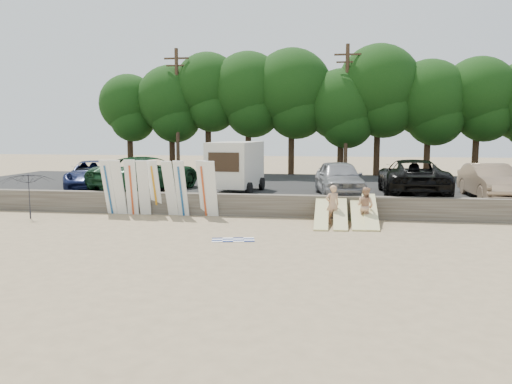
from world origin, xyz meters
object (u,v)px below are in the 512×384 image
car_3 (412,177)px  beachgoer_a (332,204)px  beach_umbrella (28,196)px  box_trailer (236,164)px  car_4 (490,181)px  car_2 (339,178)px  car_1 (147,173)px  beachgoer_b (365,206)px  car_0 (93,175)px  cooler (355,217)px

car_3 → beachgoer_a: bearing=51.0°
beachgoer_a → beach_umbrella: bearing=-14.6°
box_trailer → car_3: bearing=6.3°
car_4 → beachgoer_a: bearing=-153.2°
car_4 → beach_umbrella: bearing=-168.4°
car_2 → beach_umbrella: size_ratio=2.21×
car_1 → beachgoer_b: bearing=177.4°
car_4 → beachgoer_b: 7.27m
beach_umbrella → car_0: bearing=88.1°
car_1 → beachgoer_a: bearing=175.4°
box_trailer → beachgoer_b: (6.26, -4.56, -1.37)m
beachgoer_a → cooler: 1.38m
beachgoer_a → beach_umbrella: beach_umbrella is taller
box_trailer → beachgoer_a: (4.94, -4.41, -1.35)m
car_2 → beach_umbrella: car_2 is taller
car_2 → box_trailer: bearing=165.7°
car_4 → beachgoer_b: size_ratio=3.11×
car_0 → cooler: 14.62m
car_0 → car_4: (20.27, -0.89, 0.04)m
car_1 → cooler: car_1 is taller
box_trailer → car_0: size_ratio=0.77×
beach_umbrella → car_3: bearing=17.6°
car_3 → car_4: 3.48m
car_3 → beachgoer_a: 6.01m
car_0 → beach_umbrella: (-0.19, -5.69, -0.44)m
box_trailer → car_3: box_trailer is taller
car_4 → beachgoer_b: (-5.96, -4.10, -0.72)m
car_2 → car_4: (6.98, 0.11, -0.05)m
car_4 → cooler: car_4 is taller
car_4 → beach_umbrella: (-20.47, -4.80, -0.48)m
box_trailer → car_1: size_ratio=0.65×
car_1 → beachgoer_b: size_ratio=4.14×
cooler → box_trailer: bearing=153.9°
car_1 → beachgoer_a: 10.82m
beachgoer_b → beachgoer_a: bearing=28.3°
car_2 → car_3: car_3 is taller
beachgoer_b → car_1: bearing=11.7°
car_0 → beachgoer_a: size_ratio=3.42×
box_trailer → car_1: box_trailer is taller
car_2 → car_4: car_2 is taller
car_2 → car_4: bearing=-7.2°
beachgoer_a → box_trailer: bearing=-60.1°
car_0 → beachgoer_a: car_0 is taller
beachgoer_a → cooler: bearing=-161.9°
box_trailer → beachgoer_a: box_trailer is taller
car_1 → car_2: car_1 is taller
car_3 → box_trailer: bearing=2.2°
box_trailer → car_4: box_trailer is taller
car_1 → beach_umbrella: 6.44m
car_1 → beach_umbrella: bearing=78.4°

